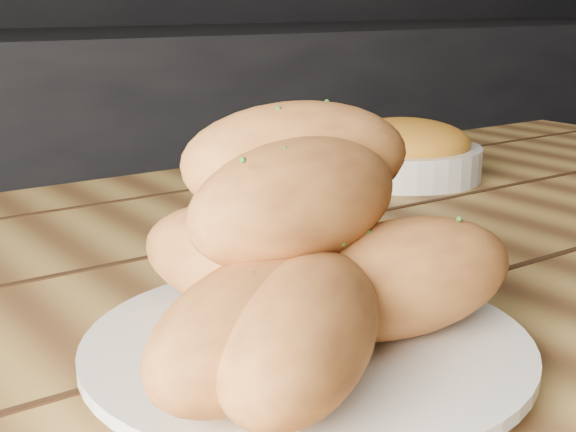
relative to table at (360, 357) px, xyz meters
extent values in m
cube|color=black|center=(0.62, 1.09, -0.20)|extent=(2.80, 0.60, 0.90)
cube|color=olive|center=(0.00, 0.00, 0.08)|extent=(1.59, 0.84, 0.04)
cylinder|color=brown|center=(0.65, 0.35, -0.30)|extent=(0.07, 0.07, 0.71)
cylinder|color=silver|center=(-0.17, -0.15, 0.10)|extent=(0.25, 0.25, 0.01)
cylinder|color=silver|center=(-0.17, -0.15, 0.11)|extent=(0.27, 0.27, 0.01)
ellipsoid|color=#CC7E38|center=(-0.23, -0.18, 0.15)|extent=(0.18, 0.14, 0.07)
ellipsoid|color=#CC7E38|center=(-0.12, -0.17, 0.15)|extent=(0.16, 0.08, 0.07)
ellipsoid|color=#CC7E38|center=(-0.18, -0.09, 0.15)|extent=(0.13, 0.17, 0.07)
ellipsoid|color=#CC7E38|center=(-0.18, -0.15, 0.20)|extent=(0.17, 0.11, 0.07)
ellipsoid|color=#CC7E38|center=(-0.15, -0.11, 0.22)|extent=(0.16, 0.10, 0.07)
ellipsoid|color=#CC7E38|center=(-0.22, -0.20, 0.15)|extent=(0.18, 0.16, 0.07)
cylinder|color=black|center=(0.19, 0.29, 0.11)|extent=(0.27, 0.27, 0.03)
cylinder|color=black|center=(0.19, 0.29, 0.13)|extent=(0.28, 0.28, 0.02)
cube|color=black|center=(0.38, 0.36, 0.13)|extent=(0.14, 0.07, 0.01)
cylinder|color=white|center=(0.24, 0.21, 0.12)|extent=(0.19, 0.19, 0.04)
ellipsoid|color=orange|center=(0.24, 0.21, 0.14)|extent=(0.16, 0.16, 0.06)
camera|label=1|loc=(-0.44, -0.51, 0.31)|focal=50.00mm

